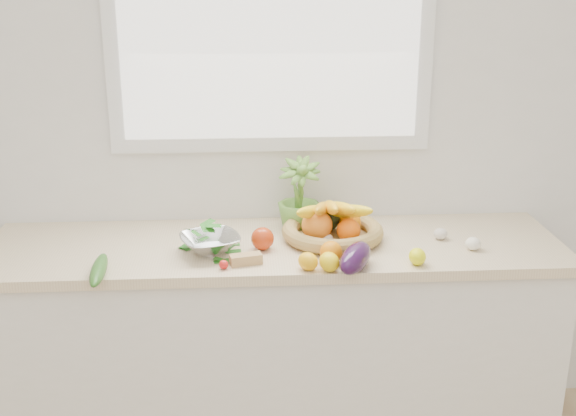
{
  "coord_description": "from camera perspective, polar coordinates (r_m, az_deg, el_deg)",
  "views": [
    {
      "loc": [
        -0.11,
        -0.66,
        1.92
      ],
      "look_at": [
        0.05,
        1.93,
        1.05
      ],
      "focal_mm": 45.0,
      "sensor_mm": 36.0,
      "label": 1
    }
  ],
  "objects": [
    {
      "name": "lemon_b",
      "position": [
        2.64,
        10.18,
        -3.8
      ],
      "size": [
        0.06,
        0.08,
        0.06
      ],
      "primitive_type": "ellipsoid",
      "rotation": [
        0.0,
        0.0,
        -0.03
      ],
      "color": "#EBEE0C",
      "rests_on": "countertop"
    },
    {
      "name": "eggplant",
      "position": [
        2.56,
        5.36,
        -3.94
      ],
      "size": [
        0.18,
        0.25,
        0.09
      ],
      "primitive_type": "ellipsoid",
      "rotation": [
        0.0,
        0.0,
        -0.45
      ],
      "color": "#290D33",
      "rests_on": "countertop"
    },
    {
      "name": "apple",
      "position": [
        2.73,
        -2.03,
        -2.43
      ],
      "size": [
        0.11,
        0.11,
        0.09
      ],
      "primitive_type": "sphere",
      "rotation": [
        0.0,
        0.0,
        0.4
      ],
      "color": "#B7320E",
      "rests_on": "countertop"
    },
    {
      "name": "ginger",
      "position": [
        2.62,
        -3.35,
        -4.05
      ],
      "size": [
        0.12,
        0.07,
        0.04
      ],
      "primitive_type": "cube",
      "rotation": [
        0.0,
        0.0,
        0.24
      ],
      "color": "tan",
      "rests_on": "countertop"
    },
    {
      "name": "potted_herb",
      "position": [
        2.92,
        0.87,
        0.95
      ],
      "size": [
        0.19,
        0.19,
        0.31
      ],
      "primitive_type": "imported",
      "rotation": [
        0.0,
        0.0,
        -0.09
      ],
      "color": "#5A8D33",
      "rests_on": "countertop"
    },
    {
      "name": "garlic_c",
      "position": [
        2.82,
        14.42,
        -2.75
      ],
      "size": [
        0.07,
        0.07,
        0.05
      ],
      "primitive_type": "ellipsoid",
      "rotation": [
        0.0,
        0.0,
        0.31
      ],
      "color": "white",
      "rests_on": "countertop"
    },
    {
      "name": "lemon_a",
      "position": [
        2.55,
        3.28,
        -4.26
      ],
      "size": [
        0.09,
        0.1,
        0.07
      ],
      "primitive_type": "ellipsoid",
      "rotation": [
        0.0,
        0.0,
        0.3
      ],
      "color": "yellow",
      "rests_on": "countertop"
    },
    {
      "name": "radish",
      "position": [
        2.58,
        -5.11,
        -4.48
      ],
      "size": [
        0.04,
        0.04,
        0.03
      ],
      "primitive_type": "sphere",
      "rotation": [
        0.0,
        0.0,
        -0.34
      ],
      "color": "red",
      "rests_on": "countertop"
    },
    {
      "name": "colander_with_spinach",
      "position": [
        2.71,
        -6.18,
        -2.41
      ],
      "size": [
        0.28,
        0.28,
        0.12
      ],
      "color": "silver",
      "rests_on": "countertop"
    },
    {
      "name": "window_frame",
      "position": [
        2.91,
        -1.41,
        15.15
      ],
      "size": [
        1.3,
        0.03,
        1.1
      ],
      "primitive_type": "cube",
      "color": "white",
      "rests_on": "back_wall"
    },
    {
      "name": "fruit_basket",
      "position": [
        2.83,
        3.48,
        -1.45
      ],
      "size": [
        0.42,
        0.42,
        0.19
      ],
      "color": "tan",
      "rests_on": "countertop"
    },
    {
      "name": "window_pane",
      "position": [
        2.89,
        -1.39,
        15.12
      ],
      "size": [
        1.18,
        0.01,
        0.98
      ],
      "primitive_type": "cube",
      "color": "white",
      "rests_on": "window_frame"
    },
    {
      "name": "garlic_a",
      "position": [
        2.79,
        3.09,
        -2.5
      ],
      "size": [
        0.06,
        0.06,
        0.04
      ],
      "primitive_type": "ellipsoid",
      "rotation": [
        0.0,
        0.0,
        -0.18
      ],
      "color": "white",
      "rests_on": "countertop"
    },
    {
      "name": "orange_loose",
      "position": [
        2.62,
        3.42,
        -3.51
      ],
      "size": [
        0.09,
        0.09,
        0.08
      ],
      "primitive_type": "sphere",
      "rotation": [
        0.0,
        0.0,
        -0.07
      ],
      "color": "orange",
      "rests_on": "countertop"
    },
    {
      "name": "countertop",
      "position": [
        2.82,
        -1.04,
        -3.17
      ],
      "size": [
        2.24,
        0.62,
        0.04
      ],
      "primitive_type": "cube",
      "color": "beige",
      "rests_on": "counter_cabinet"
    },
    {
      "name": "garlic_b",
      "position": [
        2.9,
        11.96,
        -2.01
      ],
      "size": [
        0.07,
        0.07,
        0.05
      ],
      "primitive_type": "ellipsoid",
      "rotation": [
        0.0,
        0.0,
        0.43
      ],
      "color": "beige",
      "rests_on": "countertop"
    },
    {
      "name": "back_wall",
      "position": [
        2.97,
        -1.36,
        7.45
      ],
      "size": [
        4.5,
        0.02,
        2.7
      ],
      "primitive_type": "cube",
      "color": "white",
      "rests_on": "ground"
    },
    {
      "name": "counter_cabinet",
      "position": [
        3.01,
        -0.99,
        -11.14
      ],
      "size": [
        2.2,
        0.58,
        0.86
      ],
      "primitive_type": "cube",
      "color": "silver",
      "rests_on": "ground"
    },
    {
      "name": "cucumber",
      "position": [
        2.59,
        -14.73,
        -4.74
      ],
      "size": [
        0.06,
        0.28,
        0.05
      ],
      "primitive_type": "ellipsoid",
      "rotation": [
        0.0,
        0.0,
        0.05
      ],
      "color": "#1E581A",
      "rests_on": "countertop"
    },
    {
      "name": "lemon_c",
      "position": [
        2.56,
        1.6,
        -4.23
      ],
      "size": [
        0.1,
        0.1,
        0.06
      ],
      "primitive_type": "ellipsoid",
      "rotation": [
        0.0,
        0.0,
        0.6
      ],
      "color": "#F6AA0D",
      "rests_on": "countertop"
    }
  ]
}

